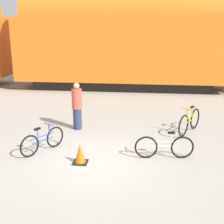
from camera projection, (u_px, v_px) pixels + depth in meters
ground_plane at (94, 162)px, 8.75m from camera, size 80.00×80.00×0.00m
freight_train at (123, 39)px, 17.42m from camera, size 37.86×2.84×5.37m
rail_near at (121, 91)px, 17.53m from camera, size 49.86×0.07×0.01m
rail_far at (123, 86)px, 18.90m from camera, size 49.86×0.07×0.01m
bicycle_silver at (164, 147)px, 8.90m from camera, size 1.69×0.46×0.82m
bicycle_blue at (43, 141)px, 9.35m from camera, size 0.92×1.39×0.82m
bicycle_yellow at (189, 122)px, 10.96m from camera, size 0.92×1.53×0.95m
person_in_red at (77, 106)px, 11.19m from camera, size 0.36×0.36×1.71m
traffic_cone at (80, 154)px, 8.63m from camera, size 0.40×0.40×0.55m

